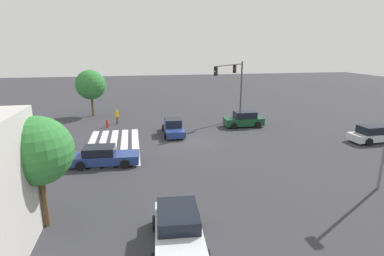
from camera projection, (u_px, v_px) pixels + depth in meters
name	position (u px, v px, depth m)	size (l,w,h in m)	color
ground_plane	(192.00, 141.00, 27.03)	(135.01, 135.01, 0.00)	#333338
crosswalk_markings	(113.00, 146.00, 25.72)	(10.13, 4.40, 0.01)	silver
traffic_signal_mast	(234.00, 80.00, 32.41)	(4.60, 4.60, 6.67)	#47474C
car_0	(244.00, 120.00, 31.82)	(2.02, 4.16, 1.62)	#144728
car_1	(178.00, 230.00, 12.58)	(4.38, 2.44, 1.56)	silver
car_2	(103.00, 156.00, 21.38)	(2.22, 4.95, 1.38)	navy
car_3	(173.00, 127.00, 28.98)	(4.44, 2.04, 1.52)	navy
car_4	(376.00, 134.00, 26.67)	(2.04, 4.92, 1.48)	silver
pedestrian	(117.00, 116.00, 32.82)	(0.40, 0.42, 1.64)	brown
tree_corner_a	(38.00, 151.00, 13.24)	(3.10, 3.10, 5.29)	brown
tree_corner_b	(91.00, 85.00, 36.00)	(3.56, 3.56, 5.62)	brown
fire_hydrant	(107.00, 124.00, 31.48)	(0.22, 0.22, 0.86)	red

